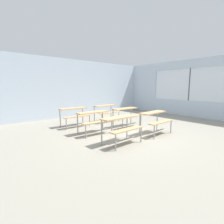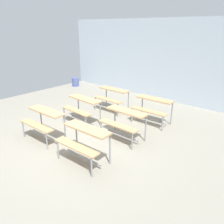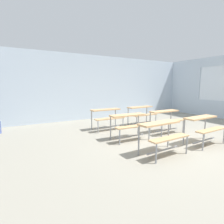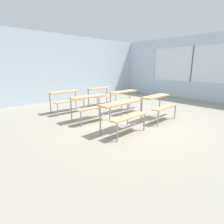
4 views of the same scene
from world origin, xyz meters
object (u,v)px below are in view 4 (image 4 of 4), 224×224
object	(u,v)px
desk_bench_r0c1	(159,102)
desk_bench_r2c0	(67,97)
desk_bench_r0c0	(122,110)
desk_bench_r1c0	(90,102)
desk_bench_r2c1	(102,92)
desk_bench_r1c1	(126,96)

from	to	relation	value
desk_bench_r0c1	desk_bench_r2c0	world-z (taller)	same
desk_bench_r0c0	desk_bench_r1c0	world-z (taller)	same
desk_bench_r0c1	desk_bench_r2c1	size ratio (longest dim) A/B	1.00
desk_bench_r0c0	desk_bench_r2c0	world-z (taller)	same
desk_bench_r0c1	desk_bench_r2c0	bearing A→B (deg)	117.76
desk_bench_r0c1	desk_bench_r0c0	bearing A→B (deg)	176.60
desk_bench_r2c0	desk_bench_r1c0	bearing A→B (deg)	-88.63
desk_bench_r1c1	desk_bench_r2c1	distance (m)	1.34
desk_bench_r0c0	desk_bench_r1c1	distance (m)	2.01
desk_bench_r1c0	desk_bench_r1c1	world-z (taller)	same
desk_bench_r1c0	desk_bench_r1c1	xyz separation A→B (m)	(1.53, 0.01, 0.00)
desk_bench_r0c0	desk_bench_r2c0	size ratio (longest dim) A/B	1.02
desk_bench_r0c0	desk_bench_r0c1	size ratio (longest dim) A/B	1.00
desk_bench_r0c0	desk_bench_r0c1	world-z (taller)	same
desk_bench_r0c1	desk_bench_r1c1	bearing A→B (deg)	87.85
desk_bench_r1c0	desk_bench_r2c0	world-z (taller)	same
desk_bench_r2c1	desk_bench_r0c1	bearing A→B (deg)	-92.15
desk_bench_r0c0	desk_bench_r2c1	bearing A→B (deg)	57.69
desk_bench_r1c0	desk_bench_r2c0	xyz separation A→B (m)	(-0.02, 1.37, 0.00)
desk_bench_r0c1	desk_bench_r1c0	world-z (taller)	same
desk_bench_r1c1	desk_bench_r2c0	world-z (taller)	same
desk_bench_r1c0	desk_bench_r2c1	distance (m)	2.06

